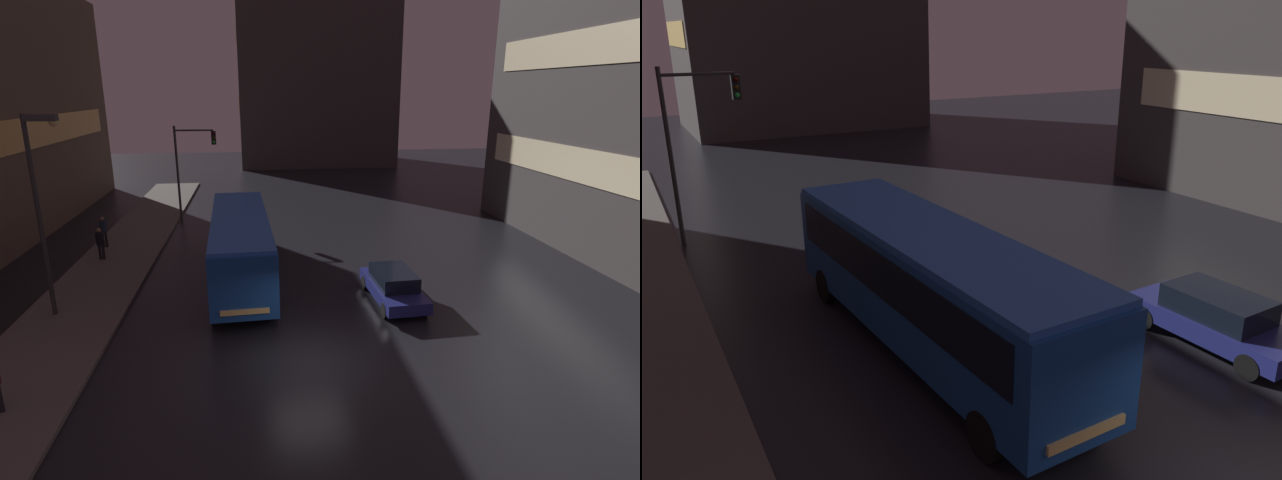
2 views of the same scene
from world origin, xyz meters
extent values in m
cube|color=#EAC66B|center=(-3.01, 48.17, 7.33)|extent=(0.24, 10.20, 1.80)
cube|color=#194793|center=(-2.36, 7.87, 1.79)|extent=(3.06, 11.33, 2.49)
cube|color=black|center=(-2.36, 7.87, 2.29)|extent=(3.08, 10.44, 1.10)
cube|color=blue|center=(-2.36, 7.87, 3.12)|extent=(3.00, 11.10, 0.16)
cube|color=#F4CC72|center=(-2.12, 2.24, 0.95)|extent=(1.81, 0.18, 0.20)
cylinder|color=black|center=(-0.99, 3.71, 0.50)|extent=(0.29, 1.01, 1.00)
cylinder|color=black|center=(-3.37, 3.61, 0.50)|extent=(0.29, 1.01, 1.00)
cylinder|color=black|center=(-1.36, 12.13, 0.50)|extent=(0.29, 1.01, 1.00)
cylinder|color=black|center=(-3.73, 12.03, 0.50)|extent=(0.29, 1.01, 1.00)
cube|color=navy|center=(4.12, 4.57, 0.55)|extent=(2.01, 4.57, 0.50)
cube|color=black|center=(4.12, 4.57, 1.11)|extent=(1.64, 2.54, 0.62)
cylinder|color=black|center=(3.38, 2.99, 0.32)|extent=(0.23, 0.65, 0.64)
cylinder|color=black|center=(4.86, 6.15, 0.32)|extent=(0.23, 0.65, 0.64)
cylinder|color=black|center=(3.23, 6.07, 0.32)|extent=(0.23, 0.65, 0.64)
cylinder|color=#2D2D2D|center=(-6.79, 19.78, 3.24)|extent=(0.16, 0.16, 6.48)
cylinder|color=#2D2D2D|center=(-5.53, 19.78, 6.18)|extent=(2.52, 0.12, 0.12)
cube|color=black|center=(-4.27, 19.78, 5.68)|extent=(0.30, 0.24, 0.90)
sphere|color=#390706|center=(-4.27, 19.64, 5.96)|extent=(0.18, 0.18, 0.18)
sphere|color=#3B2B07|center=(-4.27, 19.64, 5.68)|extent=(0.18, 0.18, 0.18)
sphere|color=green|center=(-4.27, 19.64, 5.40)|extent=(0.18, 0.18, 0.18)
camera|label=1|loc=(-1.52, -14.72, 8.75)|focal=28.00mm
camera|label=2|loc=(-8.61, -4.75, 7.71)|focal=35.00mm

